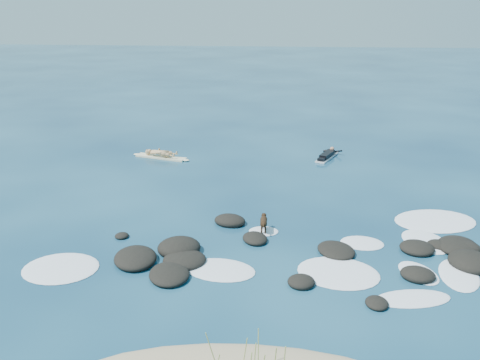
# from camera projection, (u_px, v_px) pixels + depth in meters

# --- Properties ---
(ground) EXTENTS (160.00, 160.00, 0.00)m
(ground) POSITION_uv_depth(u_px,v_px,m) (265.00, 241.00, 18.94)
(ground) COLOR #0A2642
(ground) RESTS_ON ground
(reef_rocks) EXTENTS (13.11, 6.36, 0.61)m
(reef_rocks) POSITION_uv_depth(u_px,v_px,m) (296.00, 254.00, 17.75)
(reef_rocks) COLOR black
(reef_rocks) RESTS_ON ground
(breaking_foam) EXTENTS (15.95, 8.12, 0.12)m
(breaking_foam) POSITION_uv_depth(u_px,v_px,m) (334.00, 255.00, 17.94)
(breaking_foam) COLOR white
(breaking_foam) RESTS_ON ground
(standing_surfer_rig) EXTENTS (3.34, 1.36, 1.93)m
(standing_surfer_rig) POSITION_uv_depth(u_px,v_px,m) (160.00, 144.00, 28.51)
(standing_surfer_rig) COLOR beige
(standing_surfer_rig) RESTS_ON ground
(paddling_surfer_rig) EXTENTS (1.55, 2.45, 0.44)m
(paddling_surfer_rig) POSITION_uv_depth(u_px,v_px,m) (327.00, 155.00, 28.72)
(paddling_surfer_rig) COLOR silver
(paddling_surfer_rig) RESTS_ON ground
(dog) EXTENTS (0.27, 1.02, 0.65)m
(dog) POSITION_uv_depth(u_px,v_px,m) (264.00, 221.00, 19.55)
(dog) COLOR black
(dog) RESTS_ON ground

